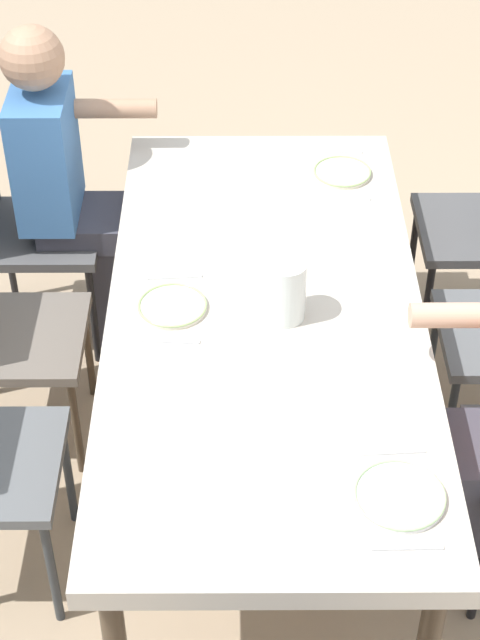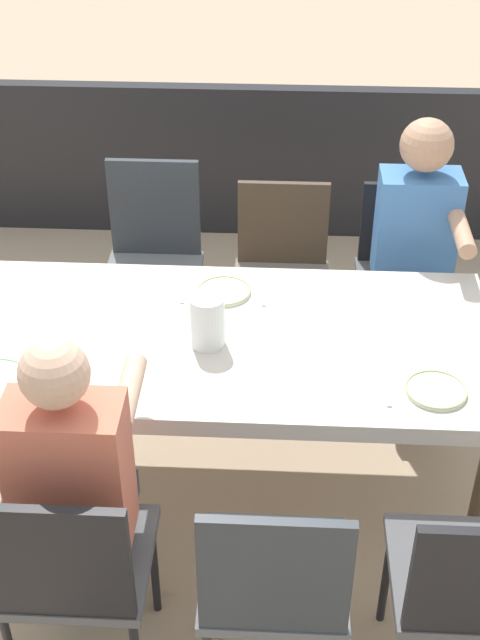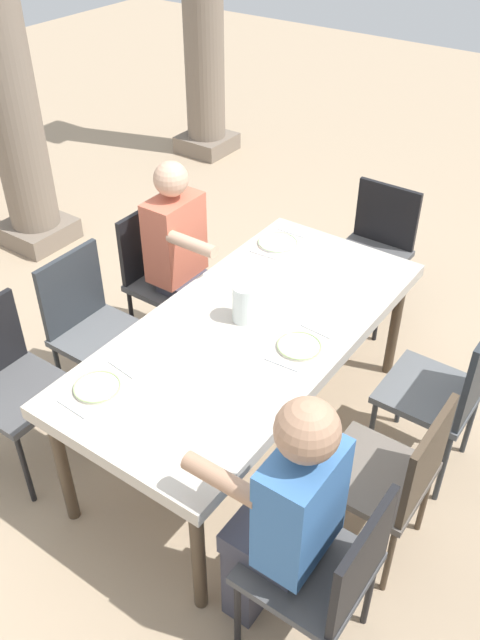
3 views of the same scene
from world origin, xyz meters
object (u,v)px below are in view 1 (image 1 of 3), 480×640
plate_1 (172,306)px  water_pitcher (285,293)px  plate_0 (342,172)px  diner_woman_green (67,180)px  dining_table (265,324)px  plate_2 (400,496)px  chair_west_south (19,221)px

plate_1 → water_pitcher: water_pitcher is taller
plate_0 → water_pitcher: (0.77, -0.23, 0.08)m
diner_woman_green → dining_table: bearing=41.3°
plate_2 → water_pitcher: water_pitcher is taller
diner_woman_green → plate_0: 0.98m
dining_table → water_pitcher: (0.04, 0.05, 0.15)m
plate_2 → chair_west_south: bearing=-141.7°
plate_1 → chair_west_south: bearing=-142.2°
dining_table → water_pitcher: bearing=56.8°
dining_table → chair_west_south: bearing=-131.6°
chair_west_south → water_pitcher: size_ratio=4.52×
dining_table → diner_woman_green: bearing=-138.7°
chair_west_south → plate_2: chair_west_south is taller
plate_0 → plate_2: 1.47m
plate_1 → water_pitcher: size_ratio=1.07×
plate_2 → plate_1: bearing=-141.2°
water_pitcher → chair_west_south: bearing=-131.1°
plate_1 → plate_2: bearing=38.8°
plate_2 → water_pitcher: bearing=-159.7°
dining_table → plate_2: plate_2 is taller
diner_woman_green → plate_1: diner_woman_green is taller
chair_west_south → plate_2: size_ratio=3.87×
chair_west_south → plate_0: (0.05, 1.17, 0.24)m
chair_west_south → plate_0: 1.20m
chair_west_south → plate_2: 1.95m
diner_woman_green → water_pitcher: size_ratio=6.59×
dining_table → plate_2: 0.80m
plate_1 → plate_2: same height
plate_0 → water_pitcher: size_ratio=1.05×
plate_1 → dining_table: bearing=90.0°
chair_west_south → plate_1: bearing=37.8°
chair_west_south → plate_1: chair_west_south is taller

